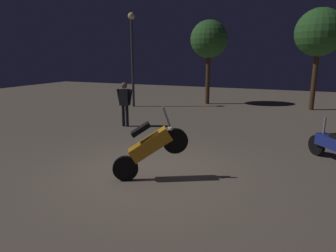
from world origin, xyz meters
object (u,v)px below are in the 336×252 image
(motorcycle_orange_foreground, at_px, (150,147))
(streetlamp_near, at_px, (132,48))
(person_rider_beside, at_px, (125,100))
(motorcycle_blue_parked_left, at_px, (332,145))

(motorcycle_orange_foreground, distance_m, streetlamp_near, 10.28)
(person_rider_beside, height_order, streetlamp_near, streetlamp_near)
(motorcycle_blue_parked_left, xyz_separation_m, streetlamp_near, (-9.01, 5.71, 2.65))
(motorcycle_orange_foreground, relative_size, person_rider_beside, 0.95)
(streetlamp_near, bearing_deg, person_rider_beside, -64.70)
(motorcycle_orange_foreground, height_order, person_rider_beside, person_rider_beside)
(motorcycle_blue_parked_left, distance_m, streetlamp_near, 10.99)
(motorcycle_blue_parked_left, xyz_separation_m, person_rider_beside, (-6.99, 1.42, 0.59))
(motorcycle_orange_foreground, bearing_deg, streetlamp_near, 91.09)
(motorcycle_blue_parked_left, height_order, person_rider_beside, person_rider_beside)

